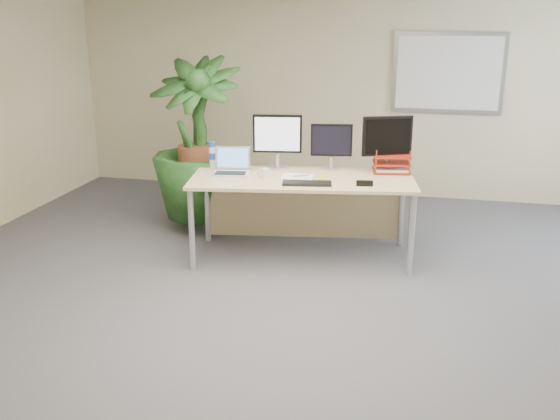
% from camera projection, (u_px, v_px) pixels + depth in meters
% --- Properties ---
extents(floor, '(8.00, 8.00, 0.00)m').
position_uv_depth(floor, '(273.00, 342.00, 4.43)').
color(floor, '#424247').
rests_on(floor, ground).
extents(back_wall, '(7.00, 0.04, 2.70)m').
position_uv_depth(back_wall, '(347.00, 87.00, 7.74)').
color(back_wall, '#C0B688').
rests_on(back_wall, floor).
extents(whiteboard, '(1.30, 0.04, 0.95)m').
position_uv_depth(whiteboard, '(448.00, 73.00, 7.39)').
color(whiteboard, '#A7A7AC').
rests_on(whiteboard, back_wall).
extents(desk, '(2.15, 1.16, 0.79)m').
position_uv_depth(desk, '(303.00, 191.00, 5.90)').
color(desk, '#D3B27D').
rests_on(desk, floor).
extents(floor_plant, '(0.89, 0.89, 1.50)m').
position_uv_depth(floor_plant, '(197.00, 161.00, 6.52)').
color(floor_plant, '#133514').
rests_on(floor_plant, floor).
extents(monitor_left, '(0.47, 0.21, 0.52)m').
position_uv_depth(monitor_left, '(277.00, 138.00, 5.98)').
color(monitor_left, silver).
rests_on(monitor_left, desk).
extents(monitor_right, '(0.40, 0.18, 0.44)m').
position_uv_depth(monitor_right, '(331.00, 144.00, 5.95)').
color(monitor_right, silver).
rests_on(monitor_right, desk).
extents(monitor_dark, '(0.46, 0.23, 0.53)m').
position_uv_depth(monitor_dark, '(387.00, 140.00, 5.84)').
color(monitor_dark, silver).
rests_on(monitor_dark, desk).
extents(laptop, '(0.37, 0.34, 0.24)m').
position_uv_depth(laptop, '(232.00, 167.00, 5.87)').
color(laptop, silver).
rests_on(laptop, desk).
extents(keyboard, '(0.45, 0.21, 0.02)m').
position_uv_depth(keyboard, '(307.00, 183.00, 5.49)').
color(keyboard, black).
rests_on(keyboard, desk).
extents(coffee_mug, '(0.11, 0.08, 0.09)m').
position_uv_depth(coffee_mug, '(266.00, 173.00, 5.70)').
color(coffee_mug, silver).
rests_on(coffee_mug, desk).
extents(spiral_notebook, '(0.30, 0.23, 0.01)m').
position_uv_depth(spiral_notebook, '(297.00, 177.00, 5.73)').
color(spiral_notebook, white).
rests_on(spiral_notebook, desk).
extents(orange_pen, '(0.14, 0.07, 0.01)m').
position_uv_depth(orange_pen, '(301.00, 176.00, 5.72)').
color(orange_pen, '#E55419').
rests_on(orange_pen, spiral_notebook).
extents(yellow_highlighter, '(0.12, 0.04, 0.02)m').
position_uv_depth(yellow_highlighter, '(323.00, 179.00, 5.65)').
color(yellow_highlighter, '#FFF71A').
rests_on(yellow_highlighter, desk).
extents(water_bottle, '(0.07, 0.07, 0.26)m').
position_uv_depth(water_bottle, '(212.00, 155.00, 6.08)').
color(water_bottle, silver).
rests_on(water_bottle, desk).
extents(letter_tray, '(0.38, 0.31, 0.16)m').
position_uv_depth(letter_tray, '(391.00, 165.00, 5.91)').
color(letter_tray, maroon).
rests_on(letter_tray, desk).
extents(stapler, '(0.15, 0.06, 0.05)m').
position_uv_depth(stapler, '(365.00, 183.00, 5.44)').
color(stapler, black).
rests_on(stapler, desk).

